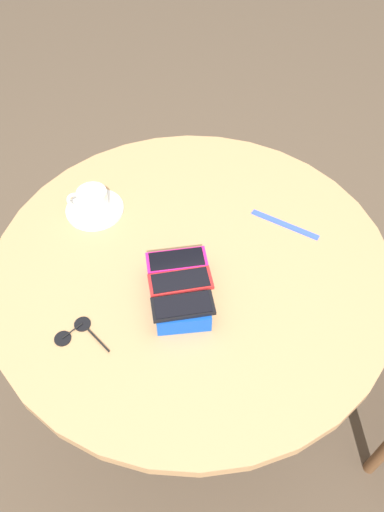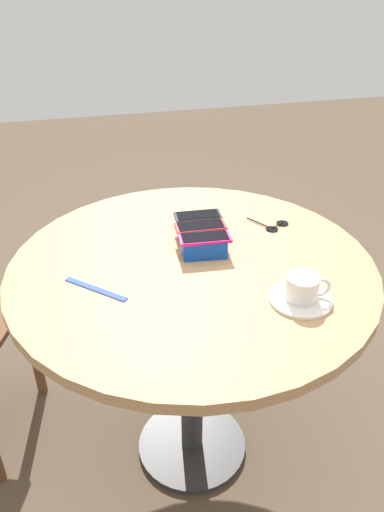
{
  "view_description": "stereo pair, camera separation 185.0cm",
  "coord_description": "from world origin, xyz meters",
  "px_view_note": "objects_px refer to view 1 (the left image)",
  "views": [
    {
      "loc": [
        -0.72,
        0.17,
        1.67
      ],
      "look_at": [
        0.0,
        0.0,
        0.76
      ],
      "focal_mm": 35.0,
      "sensor_mm": 36.0,
      "label": 1
    },
    {
      "loc": [
        1.07,
        -0.26,
        1.45
      ],
      "look_at": [
        0.0,
        0.0,
        0.76
      ],
      "focal_mm": 35.0,
      "sensor_mm": 36.0,
      "label": 2
    }
  ],
  "objects_px": {
    "lanyard_strap": "(285,225)",
    "saucer": "(95,209)",
    "coffee_cup": "(92,200)",
    "phone_magenta": "(177,260)",
    "phone_red": "(180,282)",
    "phone_box": "(180,291)",
    "phone_black": "(183,306)",
    "round_table": "(192,287)",
    "sunglasses": "(76,332)"
  },
  "relations": [
    {
      "from": "phone_black",
      "to": "saucer",
      "type": "relative_size",
      "value": 0.91
    },
    {
      "from": "saucer",
      "to": "sunglasses",
      "type": "distance_m",
      "value": 0.36
    },
    {
      "from": "round_table",
      "to": "phone_box",
      "type": "bearing_deg",
      "value": 152.82
    },
    {
      "from": "lanyard_strap",
      "to": "sunglasses",
      "type": "xyz_separation_m",
      "value": [
        -0.2,
        0.54,
        0.0
      ]
    },
    {
      "from": "phone_box",
      "to": "phone_magenta",
      "type": "height_order",
      "value": "phone_magenta"
    },
    {
      "from": "lanyard_strap",
      "to": "phone_magenta",
      "type": "bearing_deg",
      "value": 107.01
    },
    {
      "from": "phone_black",
      "to": "phone_red",
      "type": "distance_m",
      "value": 0.06
    },
    {
      "from": "phone_magenta",
      "to": "round_table",
      "type": "bearing_deg",
      "value": -55.23
    },
    {
      "from": "phone_box",
      "to": "coffee_cup",
      "type": "xyz_separation_m",
      "value": [
        0.31,
        0.16,
        0.01
      ]
    },
    {
      "from": "saucer",
      "to": "coffee_cup",
      "type": "height_order",
      "value": "coffee_cup"
    },
    {
      "from": "phone_box",
      "to": "phone_black",
      "type": "xyz_separation_m",
      "value": [
        -0.06,
        0.01,
        0.03
      ]
    },
    {
      "from": "round_table",
      "to": "saucer",
      "type": "bearing_deg",
      "value": 43.2
    },
    {
      "from": "round_table",
      "to": "saucer",
      "type": "relative_size",
      "value": 6.45
    },
    {
      "from": "coffee_cup",
      "to": "sunglasses",
      "type": "relative_size",
      "value": 0.93
    },
    {
      "from": "round_table",
      "to": "phone_magenta",
      "type": "distance_m",
      "value": 0.17
    },
    {
      "from": "phone_black",
      "to": "phone_red",
      "type": "bearing_deg",
      "value": -7.57
    },
    {
      "from": "phone_black",
      "to": "lanyard_strap",
      "type": "relative_size",
      "value": 0.75
    },
    {
      "from": "coffee_cup",
      "to": "phone_magenta",
      "type": "bearing_deg",
      "value": -146.24
    },
    {
      "from": "phone_box",
      "to": "lanyard_strap",
      "type": "xyz_separation_m",
      "value": [
        0.15,
        -0.3,
        -0.02
      ]
    },
    {
      "from": "saucer",
      "to": "phone_box",
      "type": "bearing_deg",
      "value": -153.1
    },
    {
      "from": "coffee_cup",
      "to": "phone_black",
      "type": "bearing_deg",
      "value": -157.54
    },
    {
      "from": "phone_red",
      "to": "saucer",
      "type": "relative_size",
      "value": 0.94
    },
    {
      "from": "phone_red",
      "to": "saucer",
      "type": "xyz_separation_m",
      "value": [
        0.31,
        0.16,
        -0.05
      ]
    },
    {
      "from": "round_table",
      "to": "phone_red",
      "type": "height_order",
      "value": "phone_red"
    },
    {
      "from": "phone_red",
      "to": "phone_magenta",
      "type": "distance_m",
      "value": 0.06
    },
    {
      "from": "round_table",
      "to": "lanyard_strap",
      "type": "bearing_deg",
      "value": -76.42
    },
    {
      "from": "phone_magenta",
      "to": "coffee_cup",
      "type": "relative_size",
      "value": 1.34
    },
    {
      "from": "phone_box",
      "to": "phone_red",
      "type": "xyz_separation_m",
      "value": [
        0.0,
        -0.0,
        0.03
      ]
    },
    {
      "from": "phone_box",
      "to": "phone_magenta",
      "type": "relative_size",
      "value": 1.45
    },
    {
      "from": "phone_box",
      "to": "phone_black",
      "type": "height_order",
      "value": "phone_black"
    },
    {
      "from": "phone_magenta",
      "to": "phone_black",
      "type": "bearing_deg",
      "value": 174.18
    },
    {
      "from": "saucer",
      "to": "coffee_cup",
      "type": "xyz_separation_m",
      "value": [
        0.0,
        0.0,
        0.03
      ]
    },
    {
      "from": "phone_black",
      "to": "lanyard_strap",
      "type": "xyz_separation_m",
      "value": [
        0.21,
        -0.31,
        -0.05
      ]
    },
    {
      "from": "round_table",
      "to": "coffee_cup",
      "type": "distance_m",
      "value": 0.34
    },
    {
      "from": "saucer",
      "to": "lanyard_strap",
      "type": "xyz_separation_m",
      "value": [
        -0.16,
        -0.46,
        -0.0
      ]
    },
    {
      "from": "sunglasses",
      "to": "round_table",
      "type": "bearing_deg",
      "value": -64.75
    },
    {
      "from": "lanyard_strap",
      "to": "saucer",
      "type": "bearing_deg",
      "value": 71.02
    },
    {
      "from": "phone_black",
      "to": "phone_magenta",
      "type": "xyz_separation_m",
      "value": [
        0.12,
        -0.01,
        -0.0
      ]
    },
    {
      "from": "sunglasses",
      "to": "phone_red",
      "type": "bearing_deg",
      "value": -79.51
    },
    {
      "from": "phone_black",
      "to": "phone_red",
      "type": "xyz_separation_m",
      "value": [
        0.06,
        -0.01,
        0.0
      ]
    },
    {
      "from": "phone_box",
      "to": "phone_magenta",
      "type": "bearing_deg",
      "value": -5.07
    },
    {
      "from": "phone_box",
      "to": "phone_black",
      "type": "relative_size",
      "value": 1.51
    },
    {
      "from": "round_table",
      "to": "lanyard_strap",
      "type": "relative_size",
      "value": 5.31
    },
    {
      "from": "round_table",
      "to": "lanyard_strap",
      "type": "height_order",
      "value": "lanyard_strap"
    },
    {
      "from": "lanyard_strap",
      "to": "round_table",
      "type": "bearing_deg",
      "value": 103.58
    },
    {
      "from": "phone_magenta",
      "to": "sunglasses",
      "type": "relative_size",
      "value": 1.25
    },
    {
      "from": "sunglasses",
      "to": "saucer",
      "type": "bearing_deg",
      "value": -12.38
    },
    {
      "from": "sunglasses",
      "to": "lanyard_strap",
      "type": "bearing_deg",
      "value": -70.05
    },
    {
      "from": "phone_red",
      "to": "phone_magenta",
      "type": "height_order",
      "value": "phone_red"
    },
    {
      "from": "round_table",
      "to": "phone_box",
      "type": "height_order",
      "value": "phone_box"
    }
  ]
}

